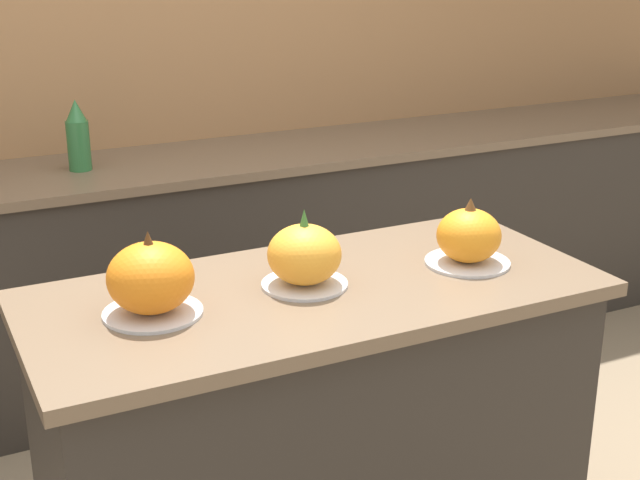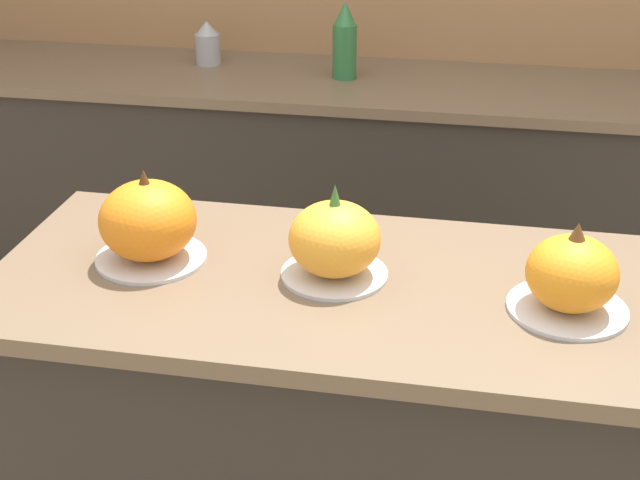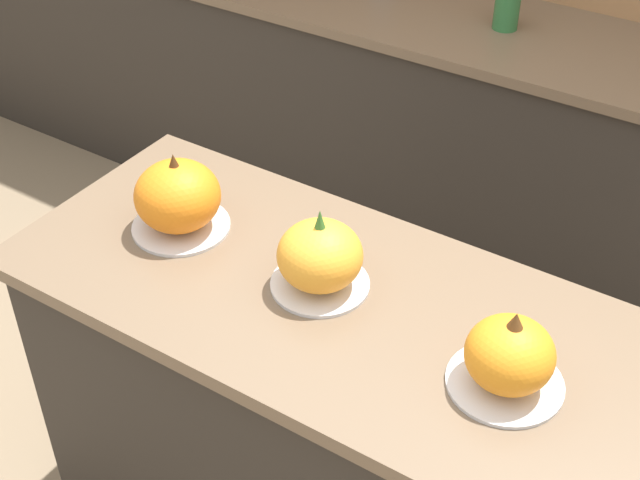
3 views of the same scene
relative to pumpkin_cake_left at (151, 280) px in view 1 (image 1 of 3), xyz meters
The scene contains 7 objects.
wall_back 1.82m from the pumpkin_cake_left, 77.52° to the left, with size 8.00×0.06×2.50m.
kitchen_island 0.68m from the pumpkin_cake_left, ahead, with size 1.37×0.62×0.95m.
back_counter 1.59m from the pumpkin_cake_left, 74.76° to the left, with size 6.00×0.60×0.92m.
pumpkin_cake_left is the anchor object (origin of this frame).
pumpkin_cake_center 0.37m from the pumpkin_cake_left, ahead, with size 0.21×0.21×0.19m.
pumpkin_cake_right 0.80m from the pumpkin_cake_left, ahead, with size 0.22×0.22×0.17m.
bottle_tall 1.46m from the pumpkin_cake_left, 84.02° to the left, with size 0.08×0.08×0.26m.
Camera 1 is at (-0.86, -1.75, 1.75)m, focal length 50.00 mm.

